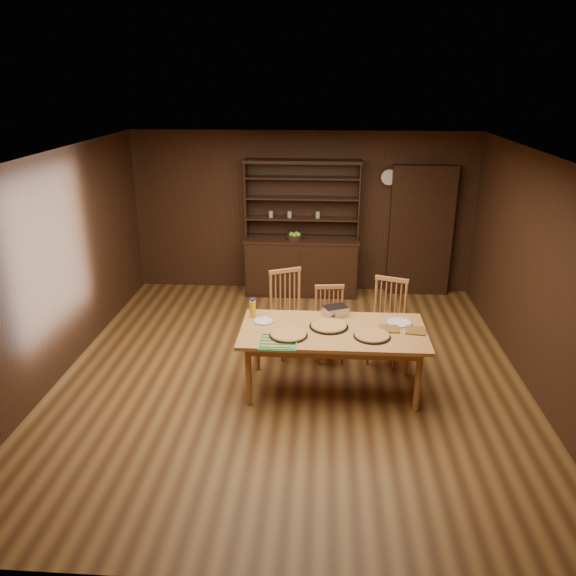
# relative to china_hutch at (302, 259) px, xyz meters

# --- Properties ---
(floor) EXTENTS (6.00, 6.00, 0.00)m
(floor) POSITION_rel_china_hutch_xyz_m (0.00, -2.75, -0.60)
(floor) COLOR brown
(floor) RESTS_ON ground
(room_shell) EXTENTS (6.00, 6.00, 6.00)m
(room_shell) POSITION_rel_china_hutch_xyz_m (0.00, -2.75, 0.98)
(room_shell) COLOR silver
(room_shell) RESTS_ON floor
(china_hutch) EXTENTS (1.84, 0.52, 2.17)m
(china_hutch) POSITION_rel_china_hutch_xyz_m (0.00, 0.00, 0.00)
(china_hutch) COLOR black
(china_hutch) RESTS_ON floor
(doorway) EXTENTS (1.00, 0.18, 2.10)m
(doorway) POSITION_rel_china_hutch_xyz_m (1.90, 0.15, 0.45)
(doorway) COLOR black
(doorway) RESTS_ON floor
(wall_clock) EXTENTS (0.30, 0.05, 0.30)m
(wall_clock) POSITION_rel_china_hutch_xyz_m (1.35, 0.20, 1.30)
(wall_clock) COLOR black
(wall_clock) RESTS_ON room_shell
(dining_table) EXTENTS (2.06, 1.03, 0.75)m
(dining_table) POSITION_rel_china_hutch_xyz_m (0.48, -3.04, 0.08)
(dining_table) COLOR #C88A45
(dining_table) RESTS_ON floor
(chair_left) EXTENTS (0.59, 0.58, 1.10)m
(chair_left) POSITION_rel_china_hutch_xyz_m (-0.08, -2.12, -0.01)
(chair_left) COLOR #B8723F
(chair_left) RESTS_ON floor
(chair_center) EXTENTS (0.43, 0.41, 0.95)m
(chair_center) POSITION_rel_china_hutch_xyz_m (0.45, -2.24, -0.10)
(chair_center) COLOR #B8723F
(chair_center) RESTS_ON floor
(chair_right) EXTENTS (0.55, 0.54, 1.07)m
(chair_right) POSITION_rel_china_hutch_xyz_m (1.17, -2.26, -0.03)
(chair_right) COLOR #B8723F
(chair_right) RESTS_ON floor
(pizza_left) EXTENTS (0.42, 0.42, 0.04)m
(pizza_left) POSITION_rel_china_hutch_xyz_m (-0.00, -3.23, 0.17)
(pizza_left) COLOR black
(pizza_left) RESTS_ON dining_table
(pizza_right) EXTENTS (0.40, 0.40, 0.04)m
(pizza_right) POSITION_rel_china_hutch_xyz_m (0.90, -3.20, 0.17)
(pizza_right) COLOR black
(pizza_right) RESTS_ON dining_table
(pizza_center) EXTENTS (0.44, 0.44, 0.04)m
(pizza_center) POSITION_rel_china_hutch_xyz_m (0.44, -2.98, 0.17)
(pizza_center) COLOR black
(pizza_center) RESTS_ON dining_table
(cooling_rack) EXTENTS (0.39, 0.39, 0.02)m
(cooling_rack) POSITION_rel_china_hutch_xyz_m (-0.10, -3.41, 0.16)
(cooling_rack) COLOR #0DA950
(cooling_rack) RESTS_ON dining_table
(plate_left) EXTENTS (0.24, 0.24, 0.02)m
(plate_left) POSITION_rel_china_hutch_xyz_m (-0.31, -2.88, 0.16)
(plate_left) COLOR beige
(plate_left) RESTS_ON dining_table
(plate_right) EXTENTS (0.29, 0.29, 0.02)m
(plate_right) POSITION_rel_china_hutch_xyz_m (1.23, -2.82, 0.16)
(plate_right) COLOR beige
(plate_right) RESTS_ON dining_table
(foil_dish) EXTENTS (0.33, 0.29, 0.11)m
(foil_dish) POSITION_rel_china_hutch_xyz_m (0.51, -2.64, 0.21)
(foil_dish) COLOR silver
(foil_dish) RESTS_ON dining_table
(juice_bottle) EXTENTS (0.07, 0.07, 0.22)m
(juice_bottle) POSITION_rel_china_hutch_xyz_m (-0.45, -2.74, 0.26)
(juice_bottle) COLOR #EEAD0C
(juice_bottle) RESTS_ON dining_table
(pot_holder_a) EXTENTS (0.25, 0.25, 0.02)m
(pot_holder_a) POSITION_rel_china_hutch_xyz_m (1.39, -3.03, 0.16)
(pot_holder_a) COLOR red
(pot_holder_a) RESTS_ON dining_table
(pot_holder_b) EXTENTS (0.21, 0.21, 0.02)m
(pot_holder_b) POSITION_rel_china_hutch_xyz_m (1.11, -3.00, 0.16)
(pot_holder_b) COLOR red
(pot_holder_b) RESTS_ON dining_table
(fruit_bowl) EXTENTS (0.26, 0.26, 0.12)m
(fruit_bowl) POSITION_rel_china_hutch_xyz_m (-0.11, -0.07, 0.39)
(fruit_bowl) COLOR black
(fruit_bowl) RESTS_ON china_hutch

